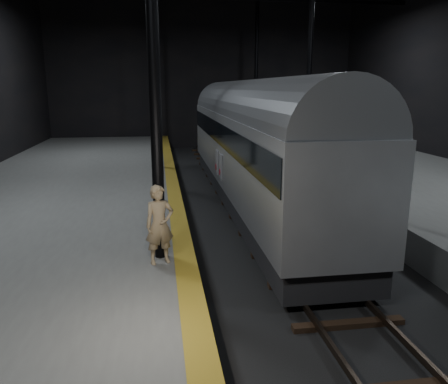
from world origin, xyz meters
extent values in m
plane|color=black|center=(0.00, 0.00, 0.00)|extent=(44.00, 44.00, 0.00)
cube|color=#52524F|center=(-7.50, 0.00, 0.50)|extent=(9.00, 43.80, 1.00)
cube|color=olive|center=(-3.25, 0.00, 1.00)|extent=(0.50, 43.80, 0.01)
cube|color=#3F3328|center=(-0.72, 0.00, 0.17)|extent=(0.08, 43.00, 0.14)
cube|color=#3F3328|center=(0.72, 0.00, 0.17)|extent=(0.08, 43.00, 0.14)
cube|color=black|center=(0.00, 0.00, 0.06)|extent=(2.40, 42.00, 0.12)
cylinder|color=black|center=(-3.80, -4.00, 6.00)|extent=(0.26, 0.26, 10.00)
cylinder|color=black|center=(-3.80, 8.00, 6.00)|extent=(0.26, 0.26, 10.00)
cylinder|color=black|center=(3.80, 8.00, 6.00)|extent=(0.26, 0.26, 10.00)
cylinder|color=black|center=(-3.80, 20.00, 6.00)|extent=(0.26, 0.26, 10.00)
cylinder|color=black|center=(3.80, 20.00, 6.00)|extent=(0.26, 0.26, 10.00)
cube|color=#A1A3A9|center=(0.00, 3.79, 2.39)|extent=(2.72, 18.78, 2.82)
cube|color=black|center=(0.00, 3.79, 0.63)|extent=(2.49, 18.40, 0.80)
cube|color=black|center=(0.00, 3.79, 3.05)|extent=(2.78, 18.50, 0.85)
cylinder|color=slate|center=(0.00, 3.79, 3.80)|extent=(2.67, 18.59, 2.67)
cube|color=black|center=(0.00, -2.78, 0.28)|extent=(1.69, 2.07, 0.33)
cube|color=black|center=(0.00, 10.36, 0.28)|extent=(1.69, 2.07, 0.33)
cube|color=silver|center=(-1.39, 2.85, 1.83)|extent=(0.04, 0.70, 0.99)
cube|color=silver|center=(-1.39, 3.98, 1.83)|extent=(0.04, 0.70, 0.99)
cylinder|color=maroon|center=(-1.41, 3.02, 1.60)|extent=(0.03, 0.24, 0.24)
cylinder|color=maroon|center=(-1.41, 4.15, 1.60)|extent=(0.03, 0.24, 0.24)
imported|color=#9C835F|center=(-3.80, -4.39, 1.89)|extent=(0.74, 0.59, 1.78)
camera|label=1|loc=(-3.77, -13.66, 4.84)|focal=35.00mm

